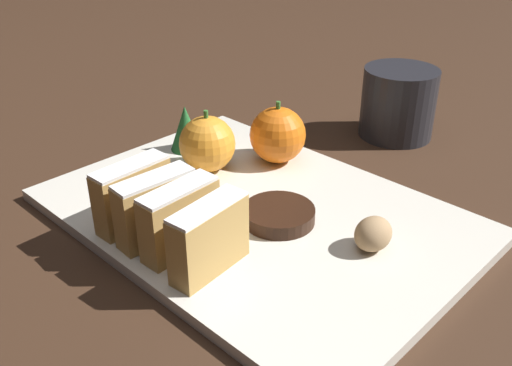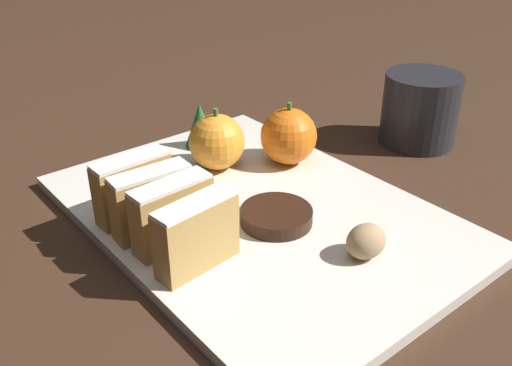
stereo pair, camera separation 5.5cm
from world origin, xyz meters
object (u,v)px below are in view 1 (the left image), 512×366
at_px(orange_near, 207,144).
at_px(chocolate_cookie, 277,216).
at_px(orange_far, 278,135).
at_px(coffee_mug, 399,102).
at_px(walnut, 373,234).

bearing_deg(orange_near, chocolate_cookie, -102.12).
bearing_deg(orange_far, orange_near, 150.08).
bearing_deg(coffee_mug, orange_near, 161.46).
xyz_separation_m(chocolate_cookie, coffee_mug, (0.28, 0.04, 0.03)).
bearing_deg(chocolate_cookie, orange_far, 42.11).
xyz_separation_m(orange_near, walnut, (-0.00, -0.22, -0.02)).
bearing_deg(orange_far, coffee_mug, -13.65).
xyz_separation_m(orange_near, chocolate_cookie, (-0.03, -0.13, -0.02)).
relative_size(orange_near, walnut, 1.87).
distance_m(orange_near, walnut, 0.22).
xyz_separation_m(orange_far, chocolate_cookie, (-0.10, -0.09, -0.03)).
height_order(orange_near, walnut, orange_near).
xyz_separation_m(walnut, chocolate_cookie, (-0.03, 0.09, -0.01)).
distance_m(walnut, chocolate_cookie, 0.09).
relative_size(orange_near, coffee_mug, 0.56).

